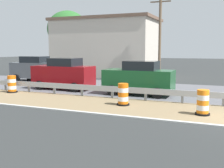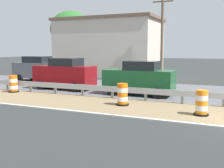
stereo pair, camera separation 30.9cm
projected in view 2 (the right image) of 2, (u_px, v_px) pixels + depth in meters
The scene contains 10 objects.
guardrail_median at pixel (182, 94), 14.41m from camera, with size 0.18×50.47×0.71m.
traffic_barrel_nearest at pixel (202, 104), 11.87m from camera, with size 0.64×0.64×1.11m.
traffic_barrel_close at pixel (122, 95), 14.03m from camera, with size 0.66×0.66×1.12m.
traffic_barrel_mid at pixel (13, 85), 18.35m from camera, with size 0.68×0.68×1.13m.
car_lead_far_lane at pixel (65, 74), 19.67m from camera, with size 2.02×4.34×2.24m.
car_mid_far_lane at pixel (39, 69), 24.67m from camera, with size 2.07×4.67×2.24m.
car_distant_b at pixel (140, 78), 17.16m from camera, with size 2.05×4.31×2.14m.
roadside_shop_near at pixel (109, 47), 30.45m from camera, with size 6.62×11.16×6.20m.
utility_pole_near at pixel (162, 37), 24.28m from camera, with size 0.24×1.80×7.49m.
tree_roadside at pixel (71, 29), 31.70m from camera, with size 4.63×4.63×7.25m.
Camera 2 is at (-11.88, 0.75, 2.84)m, focal length 44.11 mm.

